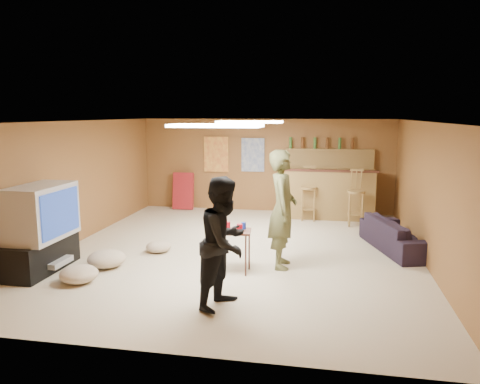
% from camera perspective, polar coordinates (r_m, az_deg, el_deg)
% --- Properties ---
extents(ground, '(7.00, 7.00, 0.00)m').
position_cam_1_polar(ground, '(8.04, -0.27, -7.28)').
color(ground, '#BDAD90').
rests_on(ground, ground).
extents(ceiling, '(6.00, 7.00, 0.02)m').
position_cam_1_polar(ceiling, '(7.70, -0.28, 8.60)').
color(ceiling, silver).
rests_on(ceiling, ground).
extents(wall_back, '(6.00, 0.02, 2.20)m').
position_cam_1_polar(wall_back, '(11.22, 3.12, 3.26)').
color(wall_back, brown).
rests_on(wall_back, ground).
extents(wall_front, '(6.00, 0.02, 2.20)m').
position_cam_1_polar(wall_front, '(4.48, -8.84, -6.49)').
color(wall_front, brown).
rests_on(wall_front, ground).
extents(wall_left, '(0.02, 7.00, 2.20)m').
position_cam_1_polar(wall_left, '(8.86, -19.70, 1.02)').
color(wall_left, brown).
rests_on(wall_left, ground).
extents(wall_right, '(0.02, 7.00, 2.20)m').
position_cam_1_polar(wall_right, '(7.81, 21.89, -0.19)').
color(wall_right, brown).
rests_on(wall_right, ground).
extents(tv_stand, '(0.55, 1.30, 0.50)m').
position_cam_1_polar(tv_stand, '(7.65, -23.18, -7.02)').
color(tv_stand, black).
rests_on(tv_stand, ground).
extents(dvd_box, '(0.35, 0.50, 0.08)m').
position_cam_1_polar(dvd_box, '(7.56, -21.73, -7.91)').
color(dvd_box, '#B2B2B7').
rests_on(dvd_box, tv_stand).
extents(tv_body, '(0.60, 1.10, 0.80)m').
position_cam_1_polar(tv_body, '(7.46, -23.06, -2.27)').
color(tv_body, '#B2B2B7').
rests_on(tv_body, tv_stand).
extents(tv_screen, '(0.02, 0.95, 0.65)m').
position_cam_1_polar(tv_screen, '(7.29, -21.03, -2.39)').
color(tv_screen, navy).
rests_on(tv_screen, tv_body).
extents(bar_counter, '(2.00, 0.60, 1.10)m').
position_cam_1_polar(bar_counter, '(10.65, 10.72, -0.22)').
color(bar_counter, brown).
rests_on(bar_counter, ground).
extents(bar_lip, '(2.10, 0.12, 0.05)m').
position_cam_1_polar(bar_lip, '(10.33, 10.82, 2.56)').
color(bar_lip, '#3C1C13').
rests_on(bar_lip, bar_counter).
extents(bar_shelf, '(2.00, 0.18, 0.05)m').
position_cam_1_polar(bar_shelf, '(10.99, 10.88, 5.07)').
color(bar_shelf, brown).
rests_on(bar_shelf, bar_backing).
extents(bar_backing, '(2.00, 0.14, 0.60)m').
position_cam_1_polar(bar_backing, '(11.03, 10.83, 3.52)').
color(bar_backing, brown).
rests_on(bar_backing, bar_counter).
extents(poster_left, '(0.60, 0.03, 0.85)m').
position_cam_1_polar(poster_left, '(11.37, -2.91, 4.62)').
color(poster_left, '#BF3F26').
rests_on(poster_left, wall_back).
extents(poster_right, '(0.55, 0.03, 0.80)m').
position_cam_1_polar(poster_right, '(11.20, 1.58, 4.55)').
color(poster_right, '#334C99').
rests_on(poster_right, wall_back).
extents(folding_chair_stack, '(0.50, 0.26, 0.91)m').
position_cam_1_polar(folding_chair_stack, '(11.55, -6.93, 0.13)').
color(folding_chair_stack, maroon).
rests_on(folding_chair_stack, ground).
extents(ceiling_panel_front, '(1.20, 0.60, 0.04)m').
position_cam_1_polar(ceiling_panel_front, '(6.23, -2.92, 8.08)').
color(ceiling_panel_front, white).
rests_on(ceiling_panel_front, ceiling).
extents(ceiling_panel_back, '(1.20, 0.60, 0.04)m').
position_cam_1_polar(ceiling_panel_back, '(8.88, 1.21, 8.53)').
color(ceiling_panel_back, white).
rests_on(ceiling_panel_back, ceiling).
extents(person_olive, '(0.48, 0.69, 1.80)m').
position_cam_1_polar(person_olive, '(7.09, 5.20, -2.10)').
color(person_olive, brown).
rests_on(person_olive, ground).
extents(person_black, '(0.83, 0.93, 1.60)m').
position_cam_1_polar(person_black, '(5.65, -1.89, -6.15)').
color(person_black, black).
rests_on(person_black, ground).
extents(sofa, '(1.22, 1.96, 0.54)m').
position_cam_1_polar(sofa, '(8.51, 18.77, -4.97)').
color(sofa, black).
rests_on(sofa, ground).
extents(tray_table, '(0.53, 0.44, 0.63)m').
position_cam_1_polar(tray_table, '(6.96, -0.71, -7.24)').
color(tray_table, '#3C1C13').
rests_on(tray_table, ground).
extents(cup_red_near, '(0.10, 0.10, 0.11)m').
position_cam_1_polar(cup_red_near, '(6.94, -1.53, -4.11)').
color(cup_red_near, '#B60C1A').
rests_on(cup_red_near, tray_table).
extents(cup_red_far, '(0.10, 0.10, 0.11)m').
position_cam_1_polar(cup_red_far, '(6.80, -0.03, -4.39)').
color(cup_red_far, '#B60C1A').
rests_on(cup_red_far, tray_table).
extents(cup_blue, '(0.09, 0.09, 0.10)m').
position_cam_1_polar(cup_blue, '(6.95, 0.43, -4.13)').
color(cup_blue, '#162C98').
rests_on(cup_blue, tray_table).
extents(bar_stool_left, '(0.45, 0.45, 1.17)m').
position_cam_1_polar(bar_stool_left, '(10.35, 8.38, -0.23)').
color(bar_stool_left, brown).
rests_on(bar_stool_left, ground).
extents(bar_stool_right, '(0.46, 0.46, 1.25)m').
position_cam_1_polar(bar_stool_right, '(10.02, 13.99, -0.51)').
color(bar_stool_right, brown).
rests_on(bar_stool_right, ground).
extents(cushion_near_tv, '(0.59, 0.59, 0.26)m').
position_cam_1_polar(cushion_near_tv, '(7.52, -15.97, -7.82)').
color(cushion_near_tv, tan).
rests_on(cushion_near_tv, ground).
extents(cushion_mid, '(0.49, 0.49, 0.19)m').
position_cam_1_polar(cushion_mid, '(8.12, -9.90, -6.56)').
color(cushion_mid, tan).
rests_on(cushion_mid, ground).
extents(cushion_far, '(0.67, 0.67, 0.24)m').
position_cam_1_polar(cushion_far, '(6.98, -19.05, -9.43)').
color(cushion_far, tan).
rests_on(cushion_far, ground).
extents(bottle_row, '(1.48, 0.08, 0.26)m').
position_cam_1_polar(bottle_row, '(10.96, 9.86, 5.90)').
color(bottle_row, '#3F7233').
rests_on(bottle_row, bar_shelf).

